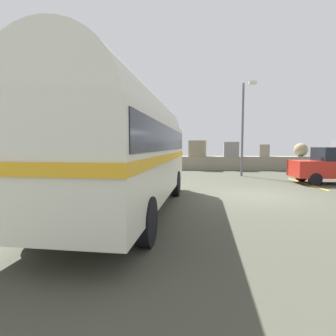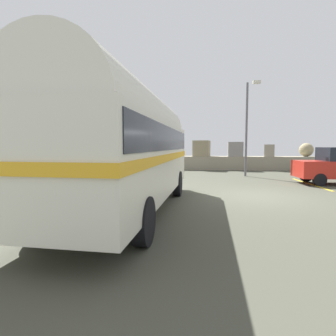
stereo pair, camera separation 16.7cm
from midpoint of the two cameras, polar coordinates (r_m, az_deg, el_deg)
The scene contains 4 objects.
ground at distance 10.83m, azimuth 18.74°, elevation -5.79°, with size 32.00×26.00×0.02m.
breakwater at distance 22.32m, azimuth 11.90°, elevation 1.55°, with size 31.36×1.91×2.48m.
vintage_coach at distance 7.81m, azimuth -7.83°, elevation 5.49°, with size 3.12×8.75×3.70m.
lamp_post at distance 17.59m, azimuth 17.06°, elevation 9.11°, with size 0.72×0.71×5.88m.
Camera 2 is at (-2.55, -10.32, 1.94)m, focal length 28.32 mm.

